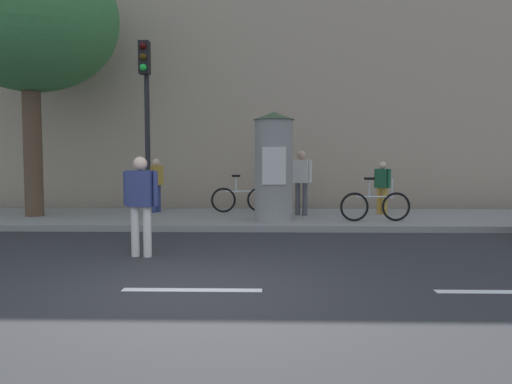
# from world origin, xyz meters

# --- Properties ---
(ground_plane) EXTENTS (80.00, 80.00, 0.00)m
(ground_plane) POSITION_xyz_m (0.00, 0.00, 0.00)
(ground_plane) COLOR #2B2B2D
(sidewalk_curb) EXTENTS (36.00, 4.00, 0.15)m
(sidewalk_curb) POSITION_xyz_m (0.00, 7.00, 0.07)
(sidewalk_curb) COLOR gray
(sidewalk_curb) RESTS_ON ground_plane
(lane_markings) EXTENTS (25.80, 0.16, 0.01)m
(lane_markings) POSITION_xyz_m (0.00, 0.00, 0.00)
(lane_markings) COLOR silver
(lane_markings) RESTS_ON ground_plane
(building_backdrop) EXTENTS (36.00, 5.00, 11.08)m
(building_backdrop) POSITION_xyz_m (0.00, 12.00, 5.54)
(building_backdrop) COLOR tan
(building_backdrop) RESTS_ON ground_plane
(traffic_light) EXTENTS (0.24, 0.45, 4.25)m
(traffic_light) POSITION_xyz_m (-1.87, 5.24, 3.01)
(traffic_light) COLOR black
(traffic_light) RESTS_ON sidewalk_curb
(poster_column) EXTENTS (1.04, 1.04, 2.71)m
(poster_column) POSITION_xyz_m (1.13, 5.97, 1.52)
(poster_column) COLOR gray
(poster_column) RESTS_ON sidewalk_curb
(street_tree) EXTENTS (4.65, 4.65, 7.30)m
(street_tree) POSITION_xyz_m (-5.36, 6.87, 5.44)
(street_tree) COLOR brown
(street_tree) RESTS_ON sidewalk_curb
(pedestrian_tallest) EXTENTS (0.62, 0.32, 1.73)m
(pedestrian_tallest) POSITION_xyz_m (-1.21, 2.14, 1.02)
(pedestrian_tallest) COLOR silver
(pedestrian_tallest) RESTS_ON ground_plane
(pedestrian_with_backpack) EXTENTS (0.55, 0.38, 1.77)m
(pedestrian_with_backpack) POSITION_xyz_m (1.91, 7.20, 1.19)
(pedestrian_with_backpack) COLOR #4C4C51
(pedestrian_with_backpack) RESTS_ON sidewalk_curb
(pedestrian_in_red_top) EXTENTS (0.42, 0.48, 1.48)m
(pedestrian_in_red_top) POSITION_xyz_m (4.19, 7.51, 1.00)
(pedestrian_in_red_top) COLOR #B78C33
(pedestrian_in_red_top) RESTS_ON sidewalk_curb
(pedestrian_near_pole) EXTENTS (0.55, 0.33, 1.71)m
(pedestrian_near_pole) POSITION_xyz_m (1.55, 8.21, 1.15)
(pedestrian_near_pole) COLOR #B78C33
(pedestrian_near_pole) RESTS_ON sidewalk_curb
(pedestrian_in_dark_shirt) EXTENTS (0.49, 0.55, 1.56)m
(pedestrian_in_dark_shirt) POSITION_xyz_m (-2.29, 7.91, 1.08)
(pedestrian_in_dark_shirt) COLOR navy
(pedestrian_in_dark_shirt) RESTS_ON sidewalk_curb
(bicycle_leaning) EXTENTS (1.77, 0.19, 1.09)m
(bicycle_leaning) POSITION_xyz_m (3.65, 5.93, 0.54)
(bicycle_leaning) COLOR black
(bicycle_leaning) RESTS_ON sidewalk_curb
(bicycle_upright) EXTENTS (1.76, 0.34, 1.09)m
(bicycle_upright) POSITION_xyz_m (0.22, 7.96, 0.54)
(bicycle_upright) COLOR black
(bicycle_upright) RESTS_ON sidewalk_curb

